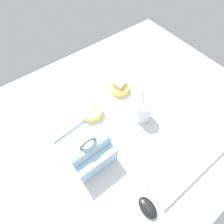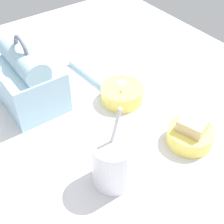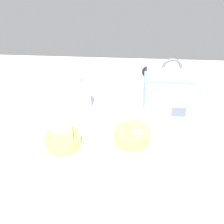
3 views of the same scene
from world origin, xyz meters
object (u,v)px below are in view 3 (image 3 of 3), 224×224
Objects in this scene: keyboard at (91,73)px; lunch_bag at (169,91)px; bento_bowl_snacks at (132,135)px; soup_cup at (79,96)px; bento_bowl_sandwich at (63,139)px; computer_mouse at (148,71)px; chopstick_case at (176,138)px.

lunch_bag is (30.97, -25.68, 6.21)cm from keyboard.
soup_cup is at bearing 138.61° from bento_bowl_snacks.
soup_cup is 20.41cm from bento_bowl_sandwich.
lunch_bag is 1.07× the size of soup_cup.
lunch_bag is at bearing -39.66° from keyboard.
keyboard is at bearing -174.61° from computer_mouse.
lunch_bag reaches higher than keyboard.
lunch_bag reaches higher than computer_mouse.
keyboard is 3.96× the size of bento_bowl_sandwich.
lunch_bag is 23.57cm from bento_bowl_snacks.
bento_bowl_snacks is (18.50, -45.03, 1.18)cm from keyboard.
lunch_bag is 1.04× the size of chopstick_case.
bento_bowl_sandwich reaches higher than chopstick_case.
bento_bowl_sandwich is at bearing -145.23° from lunch_bag.
bento_bowl_sandwich is 1.26× the size of computer_mouse.
computer_mouse is at bearing 5.39° from keyboard.
keyboard is 3.77× the size of bento_bowl_snacks.
lunch_bag is at bearing 57.19° from bento_bowl_snacks.
computer_mouse is at bearing 50.61° from soup_cup.
lunch_bag reaches higher than soup_cup.
keyboard is 54.20cm from chopstick_case.
soup_cup is at bearing -90.56° from keyboard.
chopstick_case is (31.95, -43.78, -0.22)cm from keyboard.
computer_mouse is (-5.91, 28.04, -5.70)cm from lunch_bag.
lunch_bag is at bearing 93.07° from chopstick_case.
soup_cup is 0.97× the size of chopstick_case.
chopstick_case is (0.97, -18.10, -6.43)cm from lunch_bag.
keyboard is 25.18cm from computer_mouse.
keyboard is 2.14× the size of lunch_bag.
lunch_bag is at bearing 5.14° from soup_cup.
soup_cup is 1.64× the size of bento_bowl_snacks.
bento_bowl_sandwich is at bearing -92.39° from keyboard.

